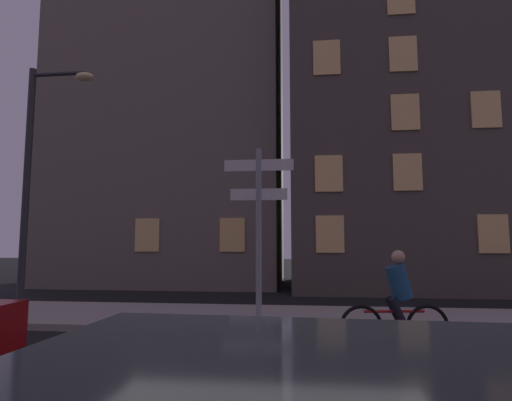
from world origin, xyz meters
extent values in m
cube|color=#9E9991|center=(0.00, 6.73, 0.07)|extent=(40.00, 2.91, 0.14)
cylinder|color=gray|center=(-0.59, 5.93, 1.92)|extent=(0.12, 0.12, 3.56)
cube|color=white|center=(-0.59, 5.93, 3.35)|extent=(1.46, 0.03, 0.24)
cube|color=white|center=(-0.59, 5.93, 2.73)|extent=(1.19, 0.03, 0.24)
cylinder|color=#2D2D30|center=(-6.12, 6.38, 3.02)|extent=(0.16, 0.16, 5.76)
cylinder|color=#2D2D30|center=(-5.45, 6.38, 5.75)|extent=(1.32, 0.10, 0.10)
ellipsoid|color=#F9E099|center=(-4.79, 6.38, 5.65)|extent=(0.44, 0.28, 0.20)
torus|color=black|center=(1.24, 4.52, 0.36)|extent=(0.72, 0.16, 0.72)
torus|color=black|center=(2.33, 4.67, 0.36)|extent=(0.72, 0.16, 0.72)
cylinder|color=red|center=(1.78, 4.59, 0.61)|extent=(1.00, 0.18, 0.04)
cylinder|color=navy|center=(1.88, 4.61, 1.08)|extent=(0.49, 0.38, 0.61)
sphere|color=tan|center=(1.88, 4.61, 1.50)|extent=(0.22, 0.22, 0.22)
cylinder|color=black|center=(1.84, 4.51, 0.58)|extent=(0.35, 0.17, 0.55)
cylinder|color=black|center=(1.82, 4.69, 0.58)|extent=(0.35, 0.17, 0.55)
cube|color=#6B6056|center=(-5.28, 14.97, 10.23)|extent=(9.40, 6.07, 20.45)
cube|color=#F2C672|center=(-5.28, 11.90, 2.00)|extent=(0.90, 0.06, 1.20)
cube|color=#F2C672|center=(-2.14, 11.90, 2.00)|extent=(0.90, 0.06, 1.20)
cube|color=#4C443D|center=(6.20, 14.12, 7.43)|extent=(12.47, 6.39, 14.87)
cube|color=#F2C672|center=(1.21, 10.89, 2.00)|extent=(0.90, 0.06, 1.20)
cube|color=#F2C672|center=(6.20, 10.89, 2.00)|extent=(0.90, 0.06, 1.20)
cube|color=#F2C672|center=(1.21, 10.89, 3.98)|extent=(0.90, 0.06, 1.20)
cube|color=#F2C672|center=(3.70, 10.89, 3.98)|extent=(0.90, 0.06, 1.20)
cube|color=#F2C672|center=(3.70, 10.89, 5.96)|extent=(0.90, 0.06, 1.20)
cube|color=#F2C672|center=(6.20, 10.89, 5.96)|extent=(0.90, 0.06, 1.20)
cube|color=#F2C672|center=(1.21, 10.89, 7.93)|extent=(0.90, 0.06, 1.20)
cube|color=#F2C672|center=(3.70, 10.89, 7.93)|extent=(0.90, 0.06, 1.20)
camera|label=1|loc=(0.27, -2.45, 1.74)|focal=28.62mm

